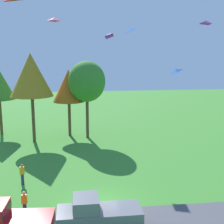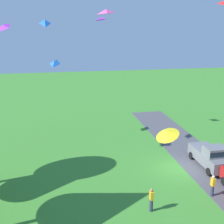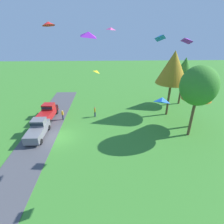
{
  "view_description": "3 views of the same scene",
  "coord_description": "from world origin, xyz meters",
  "px_view_note": "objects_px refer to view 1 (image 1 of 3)",
  "views": [
    {
      "loc": [
        -1.5,
        -19.74,
        10.69
      ],
      "look_at": [
        1.38,
        4.02,
        5.83
      ],
      "focal_mm": 50.0,
      "sensor_mm": 36.0,
      "label": 1
    },
    {
      "loc": [
        -23.55,
        10.56,
        12.28
      ],
      "look_at": [
        1.22,
        5.69,
        5.14
      ],
      "focal_mm": 50.0,
      "sensor_mm": 36.0,
      "label": 2
    },
    {
      "loc": [
        19.72,
        6.26,
        13.14
      ],
      "look_at": [
        -0.71,
        6.97,
        3.27
      ],
      "focal_mm": 28.0,
      "sensor_mm": 36.0,
      "label": 3
    }
  ],
  "objects_px": {
    "tree_far_right": "(87,82)",
    "person_on_lawn": "(24,203)",
    "kite_diamond_low_drifter": "(130,30)",
    "kite_diamond_near_flag": "(108,35)",
    "car_pickup_by_flagpole": "(96,214)",
    "person_beside_suv": "(22,174)",
    "tree_center_back": "(69,86)",
    "tree_right_of_center": "(31,75)",
    "kite_diamond_high_right": "(54,19)",
    "car_pickup_far_end": "(5,222)",
    "kite_diamond_mid_center": "(175,71)",
    "kite_diamond_trailing_tail": "(206,22)"
  },
  "relations": [
    {
      "from": "tree_far_right",
      "to": "person_on_lawn",
      "type": "bearing_deg",
      "value": -105.18
    },
    {
      "from": "kite_diamond_low_drifter",
      "to": "kite_diamond_near_flag",
      "type": "xyz_separation_m",
      "value": [
        -1.72,
        3.17,
        -0.35
      ]
    },
    {
      "from": "kite_diamond_low_drifter",
      "to": "car_pickup_by_flagpole",
      "type": "bearing_deg",
      "value": -107.52
    },
    {
      "from": "kite_diamond_low_drifter",
      "to": "person_beside_suv",
      "type": "bearing_deg",
      "value": -146.38
    },
    {
      "from": "car_pickup_by_flagpole",
      "to": "tree_center_back",
      "type": "relative_size",
      "value": 0.61
    },
    {
      "from": "person_beside_suv",
      "to": "tree_right_of_center",
      "type": "height_order",
      "value": "tree_right_of_center"
    },
    {
      "from": "kite_diamond_high_right",
      "to": "car_pickup_far_end",
      "type": "bearing_deg",
      "value": -104.2
    },
    {
      "from": "person_on_lawn",
      "to": "person_beside_suv",
      "type": "xyz_separation_m",
      "value": [
        -0.92,
        4.98,
        0.0
      ]
    },
    {
      "from": "kite_diamond_mid_center",
      "to": "kite_diamond_high_right",
      "type": "bearing_deg",
      "value": -164.09
    },
    {
      "from": "car_pickup_far_end",
      "to": "kite_diamond_low_drifter",
      "type": "bearing_deg",
      "value": 55.73
    },
    {
      "from": "tree_center_back",
      "to": "tree_far_right",
      "type": "bearing_deg",
      "value": -29.33
    },
    {
      "from": "tree_right_of_center",
      "to": "kite_diamond_trailing_tail",
      "type": "bearing_deg",
      "value": -35.31
    },
    {
      "from": "kite_diamond_trailing_tail",
      "to": "kite_diamond_high_right",
      "type": "bearing_deg",
      "value": 172.62
    },
    {
      "from": "tree_center_back",
      "to": "kite_diamond_high_right",
      "type": "bearing_deg",
      "value": -94.13
    },
    {
      "from": "tree_far_right",
      "to": "kite_diamond_mid_center",
      "type": "xyz_separation_m",
      "value": [
        8.44,
        -7.14,
        1.7
      ]
    },
    {
      "from": "car_pickup_by_flagpole",
      "to": "person_on_lawn",
      "type": "height_order",
      "value": "car_pickup_by_flagpole"
    },
    {
      "from": "car_pickup_by_flagpole",
      "to": "kite_diamond_mid_center",
      "type": "xyz_separation_m",
      "value": [
        8.82,
        13.05,
        7.47
      ]
    },
    {
      "from": "person_on_lawn",
      "to": "kite_diamond_high_right",
      "type": "relative_size",
      "value": 1.95
    },
    {
      "from": "tree_far_right",
      "to": "kite_diamond_mid_center",
      "type": "distance_m",
      "value": 11.18
    },
    {
      "from": "kite_diamond_low_drifter",
      "to": "car_pickup_far_end",
      "type": "bearing_deg",
      "value": -124.27
    },
    {
      "from": "car_pickup_by_flagpole",
      "to": "tree_right_of_center",
      "type": "relative_size",
      "value": 0.49
    },
    {
      "from": "tree_center_back",
      "to": "kite_diamond_high_right",
      "type": "xyz_separation_m",
      "value": [
        -0.84,
        -11.62,
        6.82
      ]
    },
    {
      "from": "car_pickup_far_end",
      "to": "tree_far_right",
      "type": "distance_m",
      "value": 21.93
    },
    {
      "from": "person_beside_suv",
      "to": "tree_far_right",
      "type": "xyz_separation_m",
      "value": [
        5.79,
        12.96,
        5.99
      ]
    },
    {
      "from": "person_on_lawn",
      "to": "tree_center_back",
      "type": "height_order",
      "value": "tree_center_back"
    },
    {
      "from": "tree_center_back",
      "to": "kite_diamond_near_flag",
      "type": "xyz_separation_m",
      "value": [
        4.41,
        -4.54,
        5.86
      ]
    },
    {
      "from": "car_pickup_by_flagpole",
      "to": "kite_diamond_high_right",
      "type": "bearing_deg",
      "value": 105.09
    },
    {
      "from": "kite_diamond_low_drifter",
      "to": "kite_diamond_near_flag",
      "type": "distance_m",
      "value": 3.62
    },
    {
      "from": "kite_diamond_trailing_tail",
      "to": "kite_diamond_high_right",
      "type": "relative_size",
      "value": 1.12
    },
    {
      "from": "kite_diamond_low_drifter",
      "to": "kite_diamond_near_flag",
      "type": "bearing_deg",
      "value": 118.44
    },
    {
      "from": "kite_diamond_trailing_tail",
      "to": "tree_far_right",
      "type": "bearing_deg",
      "value": 127.57
    },
    {
      "from": "car_pickup_far_end",
      "to": "car_pickup_by_flagpole",
      "type": "bearing_deg",
      "value": 2.6
    },
    {
      "from": "person_on_lawn",
      "to": "kite_diamond_near_flag",
      "type": "xyz_separation_m",
      "value": [
        7.1,
        14.62,
        11.22
      ]
    },
    {
      "from": "tree_center_back",
      "to": "kite_diamond_near_flag",
      "type": "relative_size",
      "value": 8.5
    },
    {
      "from": "kite_diamond_low_drifter",
      "to": "kite_diamond_high_right",
      "type": "xyz_separation_m",
      "value": [
        -6.96,
        -3.92,
        0.61
      ]
    },
    {
      "from": "tree_right_of_center",
      "to": "kite_diamond_near_flag",
      "type": "bearing_deg",
      "value": -15.19
    },
    {
      "from": "tree_right_of_center",
      "to": "car_pickup_by_flagpole",
      "type": "bearing_deg",
      "value": -72.86
    },
    {
      "from": "kite_diamond_near_flag",
      "to": "kite_diamond_trailing_tail",
      "type": "bearing_deg",
      "value": -51.15
    },
    {
      "from": "kite_diamond_trailing_tail",
      "to": "kite_diamond_low_drifter",
      "type": "xyz_separation_m",
      "value": [
        -5.27,
        5.51,
        -0.37
      ]
    },
    {
      "from": "person_on_lawn",
      "to": "kite_diamond_low_drifter",
      "type": "distance_m",
      "value": 18.52
    },
    {
      "from": "car_pickup_far_end",
      "to": "tree_right_of_center",
      "type": "bearing_deg",
      "value": 92.19
    },
    {
      "from": "person_on_lawn",
      "to": "kite_diamond_near_flag",
      "type": "bearing_deg",
      "value": 64.1
    },
    {
      "from": "kite_diamond_trailing_tail",
      "to": "kite_diamond_low_drifter",
      "type": "distance_m",
      "value": 7.63
    },
    {
      "from": "person_on_lawn",
      "to": "kite_diamond_near_flag",
      "type": "relative_size",
      "value": 1.77
    },
    {
      "from": "car_pickup_far_end",
      "to": "tree_center_back",
      "type": "height_order",
      "value": "tree_center_back"
    },
    {
      "from": "person_on_lawn",
      "to": "kite_diamond_trailing_tail",
      "type": "distance_m",
      "value": 19.41
    },
    {
      "from": "tree_center_back",
      "to": "kite_diamond_near_flag",
      "type": "height_order",
      "value": "kite_diamond_near_flag"
    },
    {
      "from": "kite_diamond_mid_center",
      "to": "kite_diamond_near_flag",
      "type": "bearing_deg",
      "value": 148.37
    },
    {
      "from": "car_pickup_by_flagpole",
      "to": "kite_diamond_near_flag",
      "type": "bearing_deg",
      "value": 81.2
    },
    {
      "from": "person_on_lawn",
      "to": "kite_diamond_mid_center",
      "type": "relative_size",
      "value": 1.71
    }
  ]
}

